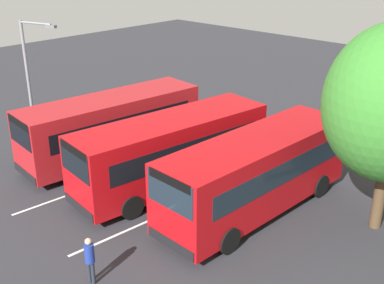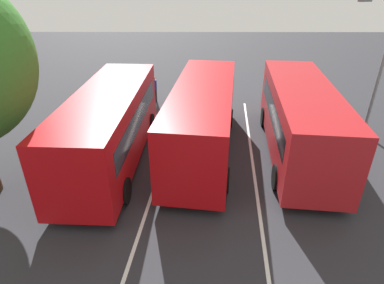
{
  "view_description": "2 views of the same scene",
  "coord_description": "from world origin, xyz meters",
  "views": [
    {
      "loc": [
        14.3,
        14.3,
        10.29
      ],
      "look_at": [
        -0.61,
        0.21,
        1.72
      ],
      "focal_mm": 45.57,
      "sensor_mm": 36.0,
      "label": 1
    },
    {
      "loc": [
        -12.54,
        0.67,
        7.57
      ],
      "look_at": [
        -0.67,
        0.72,
        1.25
      ],
      "focal_mm": 30.17,
      "sensor_mm": 36.0,
      "label": 2
    }
  ],
  "objects": [
    {
      "name": "pedestrian",
      "position": [
        7.22,
        3.16,
        1.0
      ],
      "size": [
        0.38,
        0.38,
        1.69
      ],
      "rotation": [
        0.0,
        0.0,
        3.35
      ],
      "color": "#232833",
      "rests_on": "ground"
    },
    {
      "name": "street_lamp",
      "position": [
        2.51,
        -8.0,
        3.88
      ],
      "size": [
        0.82,
        2.16,
        6.68
      ],
      "rotation": [
        0.0,
        0.0,
        1.87
      ],
      "color": "gray",
      "rests_on": "ground"
    },
    {
      "name": "ground_plane",
      "position": [
        0.0,
        0.0,
        0.0
      ],
      "size": [
        68.77,
        68.77,
        0.0
      ],
      "primitive_type": "plane",
      "color": "#2B2B30"
    },
    {
      "name": "lane_stripe_outer_left",
      "position": [
        0.0,
        -2.01,
        0.0
      ],
      "size": [
        13.94,
        1.37,
        0.01
      ],
      "primitive_type": "cube",
      "rotation": [
        0.0,
        0.0,
        -0.09
      ],
      "color": "silver",
      "rests_on": "ground"
    },
    {
      "name": "bus_far_left",
      "position": [
        0.66,
        -4.09,
        1.76
      ],
      "size": [
        9.43,
        3.5,
        3.19
      ],
      "rotation": [
        0.0,
        0.0,
        -0.11
      ],
      "color": "#AD191E",
      "rests_on": "ground"
    },
    {
      "name": "bus_center_right",
      "position": [
        -0.05,
        4.23,
        1.76
      ],
      "size": [
        9.31,
        2.96,
        3.19
      ],
      "rotation": [
        0.0,
        0.0,
        -0.04
      ],
      "color": "#B70C11",
      "rests_on": "ground"
    },
    {
      "name": "bus_center_left",
      "position": [
        0.73,
        0.24,
        1.76
      ],
      "size": [
        9.46,
        3.68,
        3.19
      ],
      "rotation": [
        0.0,
        0.0,
        -0.13
      ],
      "color": "#B70C11",
      "rests_on": "ground"
    },
    {
      "name": "lane_stripe_inner_left",
      "position": [
        0.0,
        2.01,
        0.0
      ],
      "size": [
        13.94,
        1.37,
        0.01
      ],
      "primitive_type": "cube",
      "rotation": [
        0.0,
        0.0,
        -0.09
      ],
      "color": "silver",
      "rests_on": "ground"
    }
  ]
}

